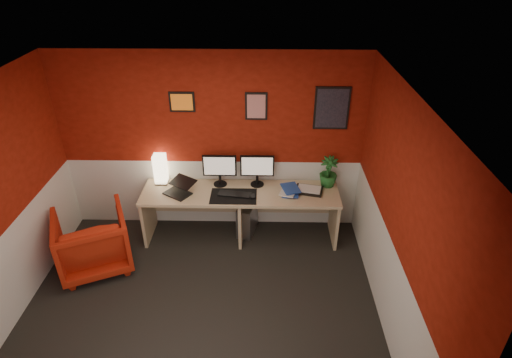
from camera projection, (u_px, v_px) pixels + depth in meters
name	position (u px, v px, depth m)	size (l,w,h in m)	color
ground	(200.00, 314.00, 4.69)	(4.00, 3.50, 0.01)	black
ceiling	(180.00, 101.00, 3.42)	(4.00, 3.50, 0.01)	white
wall_back	(212.00, 145.00, 5.56)	(4.00, 0.01, 2.50)	maroon
wall_right	(399.00, 226.00, 4.02)	(0.01, 3.50, 2.50)	maroon
wainscot_back	(215.00, 193.00, 5.94)	(4.00, 0.01, 1.00)	silver
wainscot_left	(11.00, 278.00, 4.47)	(0.01, 3.50, 1.00)	silver
wainscot_right	(386.00, 284.00, 4.40)	(0.01, 3.50, 1.00)	silver
desk	(241.00, 215.00, 5.71)	(2.60, 0.65, 0.73)	tan
shoji_lamp	(161.00, 170.00, 5.63)	(0.16, 0.16, 0.40)	#FFE5B2
laptop	(177.00, 187.00, 5.42)	(0.33, 0.23, 0.22)	black
monitor_left	(219.00, 166.00, 5.54)	(0.45, 0.06, 0.58)	black
monitor_right	(257.00, 166.00, 5.54)	(0.45, 0.06, 0.58)	black
desk_mat	(233.00, 196.00, 5.43)	(0.60, 0.38, 0.01)	black
keyboard	(234.00, 194.00, 5.45)	(0.42, 0.14, 0.02)	black
mouse	(253.00, 197.00, 5.39)	(0.06, 0.10, 0.03)	black
book_bottom	(282.00, 192.00, 5.51)	(0.22, 0.29, 0.03)	#21449A
book_middle	(281.00, 190.00, 5.49)	(0.19, 0.26, 0.02)	silver
book_top	(283.00, 190.00, 5.46)	(0.21, 0.28, 0.03)	#21449A
zen_tray	(309.00, 190.00, 5.53)	(0.35, 0.25, 0.03)	black
potted_plant	(329.00, 172.00, 5.56)	(0.24, 0.24, 0.42)	#19591E
pc_tower	(247.00, 218.00, 5.89)	(0.20, 0.45, 0.45)	#99999E
armchair	(93.00, 241.00, 5.19)	(0.82, 0.85, 0.77)	#AF2713
art_left	(182.00, 102.00, 5.25)	(0.32, 0.02, 0.26)	orange
art_center	(256.00, 106.00, 5.26)	(0.28, 0.02, 0.36)	red
art_right	(332.00, 108.00, 5.25)	(0.44, 0.02, 0.56)	black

